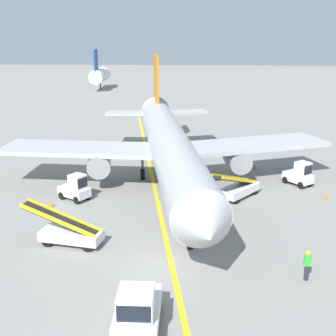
# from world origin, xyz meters

# --- Properties ---
(ground_plane) EXTENTS (300.00, 300.00, 0.00)m
(ground_plane) POSITION_xyz_m (0.00, 0.00, 0.00)
(ground_plane) COLOR gray
(taxi_line_yellow) EXTENTS (12.46, 79.12, 0.01)m
(taxi_line_yellow) POSITION_xyz_m (-0.19, 5.00, 0.00)
(taxi_line_yellow) COLOR yellow
(taxi_line_yellow) RESTS_ON ground
(airliner) EXTENTS (28.28, 35.27, 10.10)m
(airliner) POSITION_xyz_m (-0.28, 14.18, 3.42)
(airliner) COLOR #B2B5BA
(airliner) RESTS_ON ground
(pushback_tug) EXTENTS (1.92, 3.61, 2.20)m
(pushback_tug) POSITION_xyz_m (-0.72, -5.53, 0.99)
(pushback_tug) COLOR silver
(pushback_tug) RESTS_ON ground
(baggage_tug_near_wing) EXTENTS (2.50, 2.69, 2.10)m
(baggage_tug_near_wing) POSITION_xyz_m (10.78, 14.35, 0.93)
(baggage_tug_near_wing) COLOR silver
(baggage_tug_near_wing) RESTS_ON ground
(baggage_tug_by_cargo_door) EXTENTS (2.72, 2.39, 2.10)m
(baggage_tug_by_cargo_door) POSITION_xyz_m (-7.31, 10.01, 0.93)
(baggage_tug_by_cargo_door) COLOR silver
(baggage_tug_by_cargo_door) RESTS_ON ground
(belt_loader_forward_hold) EXTENTS (4.11, 4.68, 2.59)m
(belt_loader_forward_hold) POSITION_xyz_m (5.33, 11.18, 0.78)
(belt_loader_forward_hold) COLOR silver
(belt_loader_forward_hold) RESTS_ON ground
(belt_loader_aft_hold) EXTENTS (5.16, 2.21, 2.59)m
(belt_loader_aft_hold) POSITION_xyz_m (-5.84, 2.52, 0.78)
(belt_loader_aft_hold) COLOR silver
(belt_loader_aft_hold) RESTS_ON ground
(ground_crew_marshaller) EXTENTS (0.36, 0.24, 1.70)m
(ground_crew_marshaller) POSITION_xyz_m (2.08, 3.90, 0.91)
(ground_crew_marshaller) COLOR #26262D
(ground_crew_marshaller) RESTS_ON ground
(ground_crew_wing_walker) EXTENTS (0.36, 0.24, 1.70)m
(ground_crew_wing_walker) POSITION_xyz_m (7.68, -0.97, 0.91)
(ground_crew_wing_walker) COLOR #26262D
(ground_crew_wing_walker) RESTS_ON ground
(safety_cone_nose_left) EXTENTS (0.36, 0.36, 0.44)m
(safety_cone_nose_left) POSITION_xyz_m (-8.79, 8.46, 0.22)
(safety_cone_nose_left) COLOR orange
(safety_cone_nose_left) RESTS_ON ground
(safety_cone_nose_right) EXTENTS (0.36, 0.36, 0.44)m
(safety_cone_nose_right) POSITION_xyz_m (2.23, 6.88, 0.22)
(safety_cone_nose_right) COLOR orange
(safety_cone_nose_right) RESTS_ON ground
(safety_cone_wingtip_left) EXTENTS (0.36, 0.36, 0.44)m
(safety_cone_wingtip_left) POSITION_xyz_m (12.11, 11.04, 0.22)
(safety_cone_wingtip_left) COLOR orange
(safety_cone_wingtip_left) RESTS_ON ground
(safety_cone_wingtip_right) EXTENTS (0.36, 0.36, 0.44)m
(safety_cone_wingtip_right) POSITION_xyz_m (7.63, 18.92, 0.22)
(safety_cone_wingtip_right) COLOR orange
(safety_cone_wingtip_right) RESTS_ON ground
(distant_aircraft_far_left) EXTENTS (3.00, 10.10, 8.80)m
(distant_aircraft_far_left) POSITION_xyz_m (-18.54, 77.15, 3.22)
(distant_aircraft_far_left) COLOR silver
(distant_aircraft_far_left) RESTS_ON ground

